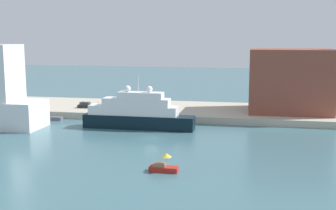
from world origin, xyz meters
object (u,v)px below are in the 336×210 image
(harbor_building, at_px, (290,81))
(parked_car, at_px, (86,105))
(small_motorboat, at_px, (163,166))
(work_barge, at_px, (52,118))
(mooring_bollard, at_px, (154,113))
(large_yacht, at_px, (137,114))
(person_figure, at_px, (99,105))

(harbor_building, distance_m, parked_car, 50.93)
(small_motorboat, xyz_separation_m, work_barge, (-34.24, 33.69, -0.46))
(work_barge, bearing_deg, harbor_building, 14.45)
(small_motorboat, bearing_deg, mooring_bollard, 105.32)
(large_yacht, xyz_separation_m, mooring_bollard, (1.71, 8.60, -1.17))
(parked_car, height_order, person_figure, person_figure)
(parked_car, height_order, mooring_bollard, parked_car)
(large_yacht, bearing_deg, mooring_bollard, 78.78)
(small_motorboat, distance_m, parked_car, 52.22)
(small_motorboat, height_order, harbor_building, harbor_building)
(harbor_building, height_order, mooring_bollard, harbor_building)
(parked_car, distance_m, person_figure, 3.41)
(harbor_building, distance_m, mooring_bollard, 33.48)
(work_barge, bearing_deg, small_motorboat, -44.54)
(work_barge, relative_size, mooring_bollard, 6.04)
(work_barge, distance_m, parked_car, 10.68)
(work_barge, relative_size, person_figure, 3.39)
(work_barge, xyz_separation_m, mooring_bollard, (24.04, 3.53, 1.60))
(small_motorboat, relative_size, harbor_building, 0.22)
(large_yacht, height_order, parked_car, large_yacht)
(large_yacht, relative_size, parked_car, 5.96)
(harbor_building, xyz_separation_m, mooring_bollard, (-30.95, -10.64, -7.06))
(work_barge, bearing_deg, large_yacht, -12.78)
(parked_car, relative_size, mooring_bollard, 4.63)
(large_yacht, distance_m, harbor_building, 38.35)
(work_barge, bearing_deg, mooring_bollard, 8.35)
(large_yacht, height_order, person_figure, large_yacht)
(small_motorboat, height_order, parked_car, parked_car)
(large_yacht, xyz_separation_m, small_motorboat, (11.90, -28.62, -2.32))
(work_barge, height_order, person_figure, person_figure)
(work_barge, relative_size, harbor_building, 0.27)
(mooring_bollard, bearing_deg, person_figure, 159.26)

